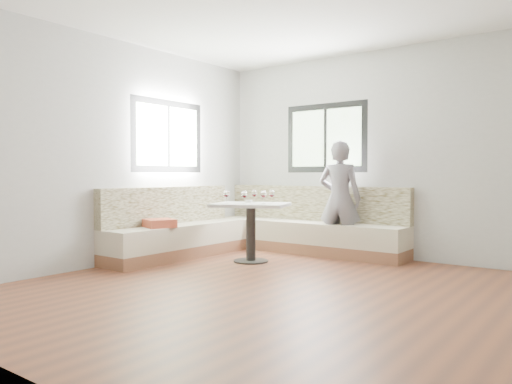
% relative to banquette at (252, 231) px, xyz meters
% --- Properties ---
extents(room, '(5.01, 5.01, 2.81)m').
position_rel_banquette_xyz_m(room, '(1.51, -1.55, 1.08)').
color(room, brown).
rests_on(room, ground).
extents(banquette, '(2.90, 2.80, 0.95)m').
position_rel_banquette_xyz_m(banquette, '(0.00, 0.00, 0.00)').
color(banquette, brown).
rests_on(banquette, ground).
extents(table, '(1.11, 1.00, 0.75)m').
position_rel_banquette_xyz_m(table, '(0.35, -0.48, 0.23)').
color(table, black).
rests_on(table, ground).
extents(person, '(0.64, 0.48, 1.57)m').
position_rel_banquette_xyz_m(person, '(1.09, 0.54, 0.46)').
color(person, slate).
rests_on(person, ground).
extents(olive_ramekin, '(0.09, 0.09, 0.04)m').
position_rel_banquette_xyz_m(olive_ramekin, '(0.26, -0.41, 0.44)').
color(olive_ramekin, white).
rests_on(olive_ramekin, table).
extents(wine_glass_a, '(0.08, 0.08, 0.17)m').
position_rel_banquette_xyz_m(wine_glass_a, '(0.15, -0.72, 0.54)').
color(wine_glass_a, white).
rests_on(wine_glass_a, table).
extents(wine_glass_b, '(0.08, 0.08, 0.17)m').
position_rel_banquette_xyz_m(wine_glass_b, '(0.41, -0.70, 0.54)').
color(wine_glass_b, white).
rests_on(wine_glass_b, table).
extents(wine_glass_c, '(0.08, 0.08, 0.17)m').
position_rel_banquette_xyz_m(wine_glass_c, '(0.57, -0.50, 0.54)').
color(wine_glass_c, white).
rests_on(wine_glass_c, table).
extents(wine_glass_d, '(0.08, 0.08, 0.17)m').
position_rel_banquette_xyz_m(wine_glass_d, '(0.30, -0.34, 0.54)').
color(wine_glass_d, white).
rests_on(wine_glass_d, table).
extents(wine_glass_e, '(0.08, 0.08, 0.17)m').
position_rel_banquette_xyz_m(wine_glass_e, '(0.56, -0.32, 0.54)').
color(wine_glass_e, white).
rests_on(wine_glass_e, table).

